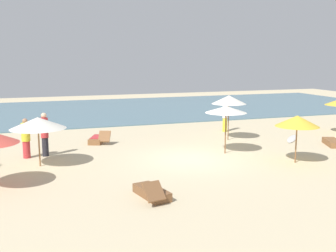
{
  "coord_description": "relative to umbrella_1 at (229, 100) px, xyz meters",
  "views": [
    {
      "loc": [
        -6.39,
        -15.63,
        4.33
      ],
      "look_at": [
        -0.24,
        2.2,
        1.1
      ],
      "focal_mm": 43.73,
      "sensor_mm": 36.0,
      "label": 1
    }
  ],
  "objects": [
    {
      "name": "ground_plane",
      "position": [
        -3.42,
        -3.17,
        -2.12
      ],
      "size": [
        60.0,
        60.0,
        0.0
      ],
      "primitive_type": "plane",
      "color": "beige"
    },
    {
      "name": "ocean_water",
      "position": [
        -3.42,
        13.83,
        -2.09
      ],
      "size": [
        48.0,
        16.0,
        0.06
      ],
      "primitive_type": "cube",
      "color": "slate",
      "rests_on": "ground_plane"
    },
    {
      "name": "umbrella_1",
      "position": [
        0.0,
        0.0,
        0.0
      ],
      "size": [
        1.78,
        1.78,
        2.34
      ],
      "color": "brown",
      "rests_on": "ground_plane"
    },
    {
      "name": "umbrella_2",
      "position": [
        -9.48,
        -2.21,
        -0.37
      ],
      "size": [
        2.18,
        2.18,
        1.97
      ],
      "color": "olive",
      "rests_on": "ground_plane"
    },
    {
      "name": "umbrella_5",
      "position": [
        -1.5,
        -2.62,
        -0.12
      ],
      "size": [
        1.85,
        1.85,
        2.15
      ],
      "color": "brown",
      "rests_on": "ground_plane"
    },
    {
      "name": "umbrella_6",
      "position": [
        0.48,
        -5.06,
        -0.38
      ],
      "size": [
        1.77,
        1.77,
        1.96
      ],
      "color": "brown",
      "rests_on": "ground_plane"
    },
    {
      "name": "lounger_0",
      "position": [
        -6.55,
        1.54,
        -1.94
      ],
      "size": [
        1.19,
        1.8,
        0.67
      ],
      "color": "brown",
      "rests_on": "ground_plane"
    },
    {
      "name": "lounger_2",
      "position": [
        4.27,
        -2.94,
        -1.95
      ],
      "size": [
        1.2,
        1.77,
        0.71
      ],
      "color": "brown",
      "rests_on": "ground_plane"
    },
    {
      "name": "lounger_3",
      "position": [
        -6.33,
        -7.18,
        -1.95
      ],
      "size": [
        0.92,
        1.79,
        0.66
      ],
      "color": "brown",
      "rests_on": "ground_plane"
    },
    {
      "name": "person_0",
      "position": [
        0.93,
        2.21,
        -1.16
      ],
      "size": [
        0.41,
        0.41,
        1.86
      ],
      "color": "yellow",
      "rests_on": "ground_plane"
    },
    {
      "name": "person_1",
      "position": [
        -9.97,
        -0.63,
        -1.25
      ],
      "size": [
        0.44,
        0.44,
        1.73
      ],
      "color": "#BF3338",
      "rests_on": "ground_plane"
    },
    {
      "name": "person_2",
      "position": [
        -9.19,
        -0.54,
        -1.13
      ],
      "size": [
        0.33,
        0.33,
        1.92
      ],
      "color": "#26262D",
      "rests_on": "ground_plane"
    },
    {
      "name": "surfboard",
      "position": [
        3.28,
        -0.96,
        -2.08
      ],
      "size": [
        1.83,
        1.92,
        0.07
      ],
      "color": "silver",
      "rests_on": "ground_plane"
    }
  ]
}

